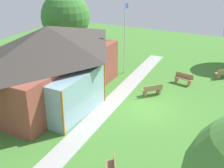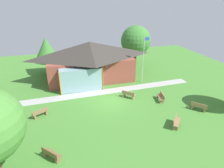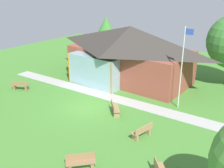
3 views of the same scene
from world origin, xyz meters
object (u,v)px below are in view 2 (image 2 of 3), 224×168
flagpole (144,58)px  bench_mid_right (161,97)px  pavilion (90,61)px  bench_mid_left (40,113)px  bench_lawn_far_right (199,107)px  bench_rear_near_path (129,95)px  bench_front_right (176,122)px  tree_behind_pavilion_right (136,41)px  bench_front_left (51,155)px  tree_behind_pavilion_left (46,50)px

flagpole → bench_mid_right: size_ratio=3.88×
pavilion → bench_mid_left: 10.06m
pavilion → bench_lawn_far_right: (9.07, -10.65, -2.25)m
bench_rear_near_path → bench_front_right: 6.33m
bench_rear_near_path → tree_behind_pavilion_right: (4.84, 10.72, 3.59)m
pavilion → bench_front_left: 14.45m
pavilion → tree_behind_pavilion_left: bearing=146.2°
bench_front_left → bench_front_right: bearing=52.4°
bench_front_left → bench_mid_right: 12.50m
tree_behind_pavilion_left → bench_front_right: bearing=-55.5°
bench_lawn_far_right → tree_behind_pavilion_right: (-1.00, 14.93, 3.59)m
bench_front_left → bench_rear_near_path: bearing=87.3°
bench_mid_left → bench_mid_right: bearing=-29.5°
bench_front_left → bench_lawn_far_right: same height
bench_rear_near_path → bench_lawn_far_right: bearing=9.0°
flagpole → tree_behind_pavilion_left: flagpole is taller
flagpole → bench_lawn_far_right: bearing=-71.4°
bench_front_right → bench_mid_left: same height
pavilion → bench_lawn_far_right: bearing=-49.6°
bench_mid_right → bench_front_right: bearing=179.6°
pavilion → bench_mid_left: bearing=-127.4°
bench_front_left → tree_behind_pavilion_left: size_ratio=0.27×
bench_rear_near_path → bench_mid_right: (3.18, -1.50, 0.00)m
flagpole → bench_mid_right: 5.95m
bench_mid_left → tree_behind_pavilion_right: tree_behind_pavilion_right is taller
bench_mid_left → tree_behind_pavilion_left: (0.45, 11.49, 3.15)m
bench_mid_right → tree_behind_pavilion_right: bearing=3.3°
tree_behind_pavilion_right → bench_rear_near_path: bearing=-114.3°
bench_mid_right → bench_front_right: 4.49m
bench_front_left → bench_front_right: same height
pavilion → bench_lawn_far_right: size_ratio=8.56×
bench_mid_left → tree_behind_pavilion_left: 11.92m
bench_mid_right → tree_behind_pavilion_left: bearing=56.8°
pavilion → bench_mid_left: (-5.96, -7.79, -2.25)m
flagpole → tree_behind_pavilion_right: (1.66, 7.03, 0.68)m
bench_lawn_far_right → bench_mid_right: bearing=-178.9°
pavilion → bench_front_right: size_ratio=8.48×
bench_lawn_far_right → tree_behind_pavilion_right: bearing=140.4°
bench_rear_near_path → bench_mid_left: same height
bench_lawn_far_right → bench_front_right: bearing=-108.1°
bench_front_right → bench_lawn_far_right: bearing=157.7°
flagpole → tree_behind_pavilion_right: 7.25m
pavilion → bench_rear_near_path: size_ratio=8.66×
bench_front_left → bench_lawn_far_right: 14.17m
bench_front_left → bench_rear_near_path: same height
bench_front_left → bench_front_right: size_ratio=0.99×
bench_mid_left → tree_behind_pavilion_left: bearing=58.9°
bench_mid_right → bench_mid_left: same height
bench_front_left → tree_behind_pavilion_left: 17.43m
bench_mid_left → tree_behind_pavilion_right: bearing=11.9°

